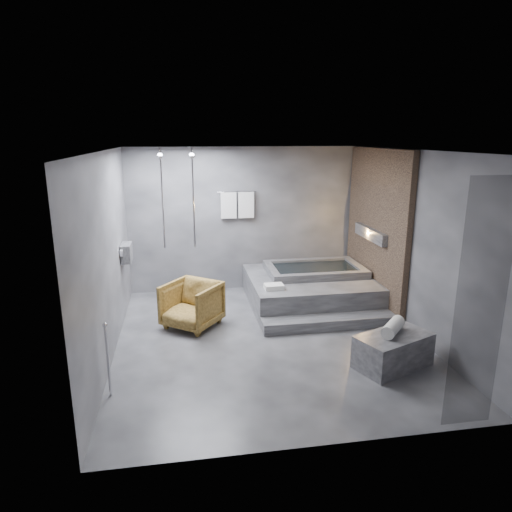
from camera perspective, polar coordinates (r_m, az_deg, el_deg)
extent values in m
plane|color=#303032|center=(7.05, 1.57, -10.36)|extent=(5.00, 5.00, 0.00)
cube|color=#505053|center=(6.38, 1.75, 13.03)|extent=(4.50, 5.00, 0.04)
cube|color=#3A3B40|center=(8.99, -1.44, 4.58)|extent=(4.50, 0.04, 2.80)
cube|color=#3A3B40|center=(4.27, 8.21, -7.36)|extent=(4.50, 0.04, 2.80)
cube|color=#3A3B40|center=(6.53, -18.09, -0.09)|extent=(0.04, 5.00, 2.80)
cube|color=#3A3B40|center=(7.34, 19.16, 1.41)|extent=(0.04, 5.00, 2.80)
cube|color=#88694F|center=(8.41, 14.78, 3.37)|extent=(0.10, 2.40, 2.78)
cube|color=#FF9938|center=(8.39, 14.24, 2.69)|extent=(0.14, 1.20, 0.20)
cube|color=gray|center=(7.94, -15.88, 0.41)|extent=(0.16, 0.42, 0.30)
imported|color=beige|center=(7.85, -15.86, -0.08)|extent=(0.08, 0.08, 0.21)
imported|color=beige|center=(8.05, -15.70, 0.09)|extent=(0.07, 0.07, 0.15)
cylinder|color=silver|center=(8.38, -7.86, 7.16)|extent=(0.04, 0.04, 1.80)
cylinder|color=silver|center=(8.38, -11.64, 6.99)|extent=(0.04, 0.04, 1.80)
cylinder|color=silver|center=(8.83, -2.38, 7.99)|extent=(0.75, 0.02, 0.02)
cube|color=white|center=(8.82, -3.45, 6.33)|extent=(0.30, 0.06, 0.50)
cube|color=white|center=(8.86, -1.25, 6.40)|extent=(0.30, 0.06, 0.50)
cylinder|color=silver|center=(5.73, -18.01, -12.36)|extent=(0.04, 0.04, 0.90)
cube|color=black|center=(5.06, 26.22, -5.81)|extent=(0.55, 0.01, 2.60)
cube|color=#353538|center=(8.50, 6.67, -4.15)|extent=(2.20, 2.00, 0.50)
cube|color=#353538|center=(7.50, 9.14, -8.18)|extent=(2.20, 0.36, 0.18)
cube|color=#37373A|center=(6.47, 16.75, -11.26)|extent=(1.14, 0.89, 0.45)
imported|color=#4D3513|center=(7.44, -8.03, -6.05)|extent=(1.11, 1.12, 0.73)
cylinder|color=white|center=(6.38, 16.74, -8.52)|extent=(0.47, 0.49, 0.18)
cube|color=white|center=(7.68, 2.26, -3.86)|extent=(0.32, 0.24, 0.08)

